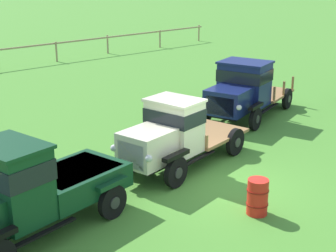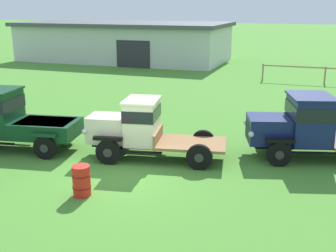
% 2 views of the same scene
% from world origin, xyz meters
% --- Properties ---
extents(ground_plane, '(240.00, 240.00, 0.00)m').
position_xyz_m(ground_plane, '(0.00, 0.00, 0.00)').
color(ground_plane, '#47842D').
extents(paddock_fence, '(17.54, 0.60, 1.26)m').
position_xyz_m(paddock_fence, '(10.60, 19.89, 0.94)').
color(paddock_fence, '#997F60').
rests_on(paddock_fence, ground).
extents(vintage_truck_second_in_line, '(5.41, 2.75, 2.35)m').
position_xyz_m(vintage_truck_second_in_line, '(-5.38, 0.98, 1.15)').
color(vintage_truck_second_in_line, black).
rests_on(vintage_truck_second_in_line, ground).
extents(vintage_truck_midrow_center, '(5.29, 2.62, 2.22)m').
position_xyz_m(vintage_truck_midrow_center, '(-0.23, 1.70, 1.15)').
color(vintage_truck_midrow_center, black).
rests_on(vintage_truck_midrow_center, ground).
extents(vintage_truck_far_side, '(5.74, 3.44, 2.33)m').
position_xyz_m(vintage_truck_far_side, '(5.45, 3.78, 1.24)').
color(vintage_truck_far_side, black).
rests_on(vintage_truck_far_side, ground).
extents(oil_drum_beside_row, '(0.56, 0.56, 0.93)m').
position_xyz_m(oil_drum_beside_row, '(-0.55, -1.84, 0.47)').
color(oil_drum_beside_row, red).
rests_on(oil_drum_beside_row, ground).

